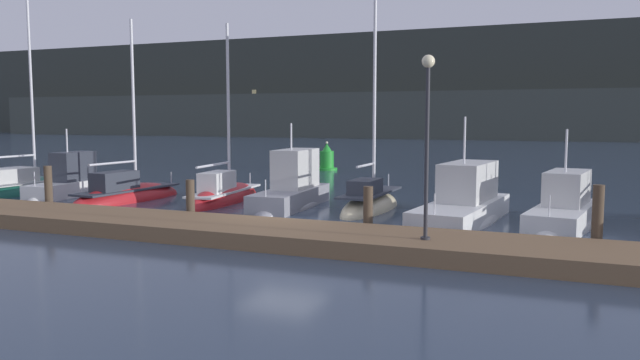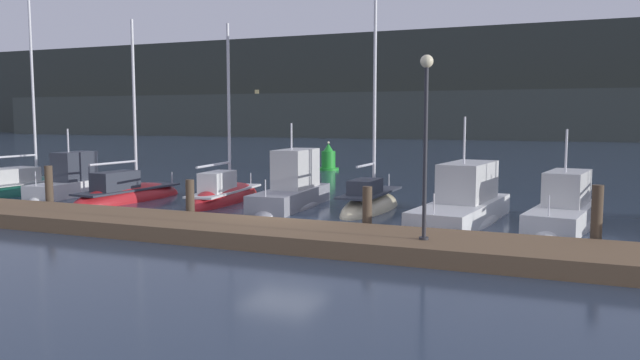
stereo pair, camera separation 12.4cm
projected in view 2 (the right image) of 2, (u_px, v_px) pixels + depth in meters
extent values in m
plane|color=#2D3D51|center=(283.00, 226.00, 19.83)|extent=(400.00, 400.00, 0.00)
cube|color=brown|center=(247.00, 232.00, 17.70)|extent=(37.94, 2.80, 0.45)
cylinder|color=#4C3D2D|center=(49.00, 189.00, 22.62)|extent=(0.28, 0.28, 1.72)
cylinder|color=#4C3D2D|center=(190.00, 202.00, 20.32)|extent=(0.28, 0.28, 1.45)
cylinder|color=#4C3D2D|center=(367.00, 212.00, 18.00)|extent=(0.28, 0.28, 1.48)
cylinder|color=#4C3D2D|center=(597.00, 220.00, 15.68)|extent=(0.28, 0.28, 1.78)
ellipsoid|color=#195647|center=(26.00, 192.00, 28.82)|extent=(2.59, 7.80, 1.39)
cube|color=silver|center=(26.00, 181.00, 28.77)|extent=(2.18, 6.55, 0.08)
cube|color=silver|center=(8.00, 175.00, 27.90)|extent=(1.46, 2.52, 0.64)
cylinder|color=silver|center=(32.00, 81.00, 28.86)|extent=(0.12, 0.12, 9.21)
cylinder|color=silver|center=(6.00, 157.00, 27.75)|extent=(0.23, 3.23, 0.09)
cylinder|color=silver|center=(84.00, 170.00, 31.93)|extent=(0.04, 0.04, 0.50)
ellipsoid|color=white|center=(69.00, 196.00, 27.42)|extent=(1.81, 4.77, 0.93)
cube|color=white|center=(69.00, 189.00, 27.38)|extent=(1.66, 4.29, 0.66)
cube|color=#333842|center=(75.00, 166.00, 27.73)|extent=(1.13, 2.13, 1.28)
cube|color=black|center=(88.00, 160.00, 28.59)|extent=(0.84, 0.33, 0.57)
cylinder|color=silver|center=(68.00, 141.00, 27.26)|extent=(0.07, 0.07, 1.03)
cylinder|color=silver|center=(36.00, 179.00, 25.46)|extent=(0.04, 0.04, 0.60)
ellipsoid|color=red|center=(129.00, 201.00, 25.92)|extent=(1.90, 6.12, 1.43)
cube|color=#333842|center=(129.00, 189.00, 25.87)|extent=(1.60, 5.14, 0.08)
cube|color=#333842|center=(115.00, 181.00, 25.18)|extent=(1.03, 1.99, 0.75)
cylinder|color=silver|center=(134.00, 105.00, 25.95)|extent=(0.12, 0.12, 6.99)
cylinder|color=silver|center=(114.00, 163.00, 25.06)|extent=(0.25, 2.53, 0.09)
cylinder|color=silver|center=(172.00, 177.00, 28.33)|extent=(0.04, 0.04, 0.50)
ellipsoid|color=red|center=(225.00, 202.00, 25.68)|extent=(2.07, 6.08, 1.49)
cube|color=silver|center=(225.00, 191.00, 25.64)|extent=(1.74, 5.11, 0.08)
cube|color=silver|center=(217.00, 182.00, 24.91)|extent=(1.06, 1.99, 0.81)
cylinder|color=silver|center=(229.00, 107.00, 25.75)|extent=(0.12, 0.12, 6.83)
cylinder|color=silver|center=(214.00, 165.00, 24.57)|extent=(0.42, 2.94, 0.09)
cylinder|color=silver|center=(251.00, 178.00, 28.23)|extent=(0.04, 0.04, 0.50)
ellipsoid|color=gray|center=(291.00, 207.00, 24.13)|extent=(2.02, 5.78, 0.94)
cube|color=gray|center=(291.00, 198.00, 24.09)|extent=(1.86, 5.20, 0.70)
cube|color=silver|center=(296.00, 168.00, 24.52)|extent=(1.29, 2.57, 1.51)
cube|color=black|center=(306.00, 161.00, 25.56)|extent=(1.02, 0.35, 0.67)
cylinder|color=silver|center=(291.00, 137.00, 23.96)|extent=(0.07, 0.07, 1.02)
cylinder|color=silver|center=(265.00, 188.00, 21.78)|extent=(0.04, 0.04, 0.60)
ellipsoid|color=beige|center=(370.00, 210.00, 23.32)|extent=(1.52, 5.13, 1.26)
cube|color=#333842|center=(370.00, 193.00, 23.26)|extent=(1.27, 4.31, 0.08)
cube|color=#333842|center=(365.00, 186.00, 22.67)|extent=(0.89, 1.65, 0.51)
cylinder|color=silver|center=(375.00, 94.00, 23.26)|extent=(0.12, 0.12, 7.33)
cylinder|color=silver|center=(366.00, 165.00, 22.65)|extent=(0.11, 1.92, 0.09)
cylinder|color=silver|center=(389.00, 180.00, 25.38)|extent=(0.04, 0.04, 0.50)
ellipsoid|color=white|center=(461.00, 223.00, 20.57)|extent=(2.70, 7.01, 1.38)
cube|color=white|center=(462.00, 212.00, 20.54)|extent=(2.47, 6.31, 0.68)
cube|color=silver|center=(468.00, 181.00, 21.03)|extent=(1.65, 3.13, 1.27)
cube|color=black|center=(479.00, 172.00, 22.20)|extent=(1.19, 0.38, 0.57)
cylinder|color=silver|center=(464.00, 140.00, 20.41)|extent=(0.07, 0.07, 1.54)
cylinder|color=silver|center=(434.00, 204.00, 17.97)|extent=(0.04, 0.04, 0.60)
ellipsoid|color=white|center=(563.00, 228.00, 19.63)|extent=(2.46, 5.67, 1.29)
cube|color=white|center=(563.00, 217.00, 19.59)|extent=(2.24, 5.11, 0.68)
cube|color=silver|center=(567.00, 188.00, 19.97)|extent=(1.47, 2.56, 1.08)
cube|color=black|center=(573.00, 180.00, 20.89)|extent=(1.02, 0.37, 0.48)
cylinder|color=silver|center=(566.00, 151.00, 19.48)|extent=(0.07, 0.07, 1.35)
cylinder|color=silver|center=(549.00, 206.00, 17.57)|extent=(0.04, 0.04, 0.60)
cylinder|color=green|center=(328.00, 169.00, 40.84)|extent=(1.37, 1.37, 0.16)
cylinder|color=green|center=(328.00, 159.00, 40.78)|extent=(0.91, 0.91, 1.10)
cone|color=green|center=(328.00, 147.00, 40.70)|extent=(0.64, 0.64, 0.50)
sphere|color=#F9EAB7|center=(328.00, 143.00, 40.67)|extent=(0.16, 0.16, 0.16)
cylinder|color=#2D2D33|center=(424.00, 238.00, 15.44)|extent=(0.24, 0.24, 0.06)
cylinder|color=#2D2D33|center=(425.00, 153.00, 15.22)|extent=(0.10, 0.10, 4.16)
sphere|color=#F9EAB7|center=(427.00, 61.00, 15.00)|extent=(0.32, 0.32, 0.32)
cube|color=#333833|center=(525.00, 84.00, 104.18)|extent=(240.00, 16.00, 17.84)
cube|color=#3F463F|center=(348.00, 115.00, 106.11)|extent=(144.00, 10.00, 7.46)
cube|color=#F4DB8C|center=(445.00, 117.00, 101.82)|extent=(0.80, 0.10, 0.80)
cube|color=#F4DB8C|center=(257.00, 92.00, 114.57)|extent=(0.80, 0.10, 0.80)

